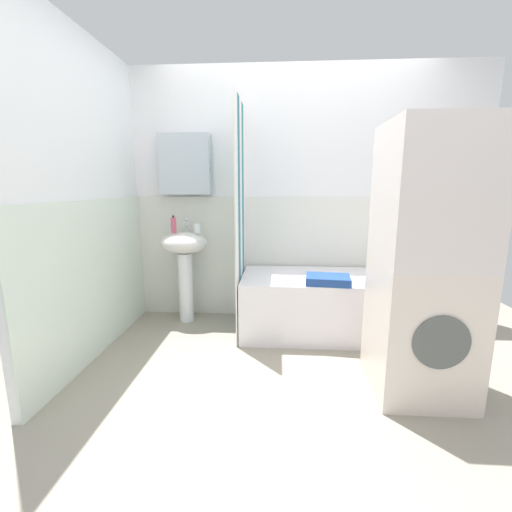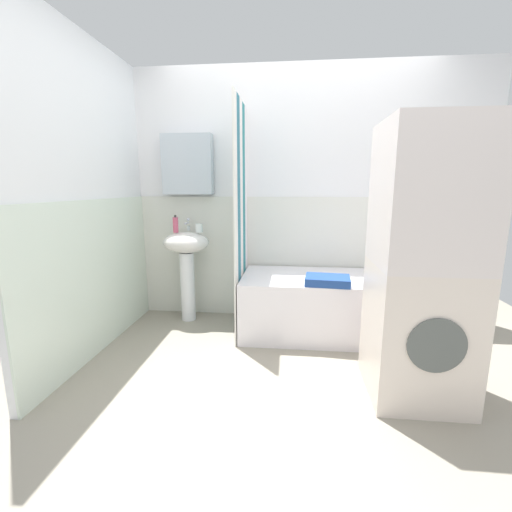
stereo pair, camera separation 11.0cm
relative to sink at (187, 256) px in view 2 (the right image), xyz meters
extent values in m
cube|color=gray|center=(1.03, -1.03, -0.66)|extent=(4.80, 5.60, 0.04)
cube|color=white|center=(1.03, 0.24, 0.56)|extent=(3.60, 0.05, 2.40)
cube|color=silver|center=(1.03, 0.21, -0.04)|extent=(3.60, 0.02, 1.20)
cube|color=silver|center=(0.00, 0.15, 0.86)|extent=(0.48, 0.12, 0.56)
cube|color=white|center=(-0.54, -0.69, 0.56)|extent=(0.05, 1.81, 2.40)
cube|color=silver|center=(-0.51, -0.69, -0.04)|extent=(0.02, 1.81, 1.20)
cylinder|color=white|center=(0.00, 0.00, -0.30)|extent=(0.14, 0.14, 0.67)
ellipsoid|color=white|center=(0.00, 0.00, 0.13)|extent=(0.44, 0.34, 0.20)
cylinder|color=silver|center=(0.00, 0.10, 0.26)|extent=(0.03, 0.03, 0.05)
cylinder|color=silver|center=(0.00, 0.05, 0.31)|extent=(0.02, 0.10, 0.02)
sphere|color=silver|center=(0.00, 0.10, 0.34)|extent=(0.03, 0.03, 0.03)
cylinder|color=#CC516F|center=(-0.08, -0.04, 0.30)|extent=(0.05, 0.05, 0.14)
sphere|color=#2E2A2B|center=(-0.08, -0.04, 0.39)|extent=(0.02, 0.02, 0.02)
cylinder|color=white|center=(0.13, 0.00, 0.27)|extent=(0.07, 0.07, 0.08)
cube|color=white|center=(1.34, -0.18, -0.38)|extent=(1.53, 0.74, 0.52)
cube|color=white|center=(0.56, -0.48, 0.36)|extent=(0.01, 0.15, 2.00)
cube|color=#28687C|center=(0.56, -0.33, 0.36)|extent=(0.01, 0.15, 2.00)
cube|color=white|center=(0.56, -0.18, 0.36)|extent=(0.01, 0.15, 2.00)
cube|color=#26757E|center=(0.56, -0.03, 0.36)|extent=(0.01, 0.15, 2.00)
cube|color=white|center=(0.56, 0.12, 0.36)|extent=(0.01, 0.15, 2.00)
cylinder|color=#C3456A|center=(2.01, 0.09, -0.04)|extent=(0.05, 0.05, 0.16)
cylinder|color=#2A2126|center=(2.01, 0.09, 0.06)|extent=(0.03, 0.03, 0.02)
cylinder|color=white|center=(1.89, 0.10, -0.06)|extent=(0.06, 0.06, 0.12)
cylinder|color=black|center=(1.89, 0.10, 0.02)|extent=(0.04, 0.04, 0.02)
cube|color=navy|center=(1.30, -0.43, -0.09)|extent=(0.38, 0.29, 0.06)
cube|color=silver|center=(1.79, -1.07, -0.22)|extent=(0.57, 0.58, 0.83)
cube|color=silver|center=(1.79, -1.07, 0.61)|extent=(0.57, 0.58, 0.83)
cylinder|color=#515754|center=(1.79, -1.36, -0.18)|extent=(0.31, 0.01, 0.31)
camera|label=1|loc=(0.89, -3.20, 0.65)|focal=24.42mm
camera|label=2|loc=(1.00, -3.19, 0.65)|focal=24.42mm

